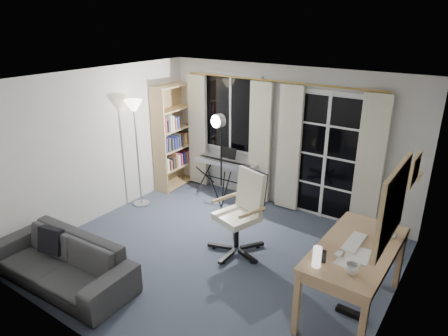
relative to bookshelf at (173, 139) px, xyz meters
The scene contains 17 objects.
floor 2.81m from the bookshelf, 36.60° to the right, with size 4.50×4.00×0.02m, color #3B4456.
window 1.28m from the bookshelf, 20.22° to the left, with size 1.20×0.08×1.40m.
french_door 2.90m from the bookshelf, ahead, with size 1.32×0.09×2.11m.
curtains 2.02m from the bookshelf, ahead, with size 3.60×0.07×2.13m.
bookshelf is the anchor object (origin of this frame).
torchiere_lamp 1.16m from the bookshelf, 83.89° to the right, with size 0.36×0.36×1.86m.
keyboard_piano 1.18m from the bookshelf, ahead, with size 1.18×0.58×0.85m.
studio_light 1.38m from the bookshelf, 12.51° to the right, with size 0.35×0.36×1.68m.
office_chair 2.66m from the bookshelf, 26.96° to the right, with size 0.82×0.82×1.17m.
desk 4.31m from the bookshelf, 21.41° to the right, with size 0.78×1.52×0.81m.
monitor 4.35m from the bookshelf, 14.93° to the right, with size 0.20×0.58×0.51m.
desk_clutter 4.34m from the bookshelf, 24.69° to the right, with size 0.48×0.91×1.02m.
mug 4.60m from the bookshelf, 26.77° to the right, with size 0.13×0.10×0.13m, color silver.
wall_mirror 4.79m from the bookshelf, 23.92° to the right, with size 0.04×0.94×0.74m.
framed_print 4.52m from the bookshelf, 13.28° to the right, with size 0.03×0.42×0.32m.
wall_shelf 4.34m from the bookshelf, ahead, with size 0.16×0.30×0.18m.
sofa 3.30m from the bookshelf, 73.93° to the right, with size 1.99×0.66×0.77m.
Camera 1 is at (2.80, -3.83, 3.13)m, focal length 32.00 mm.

